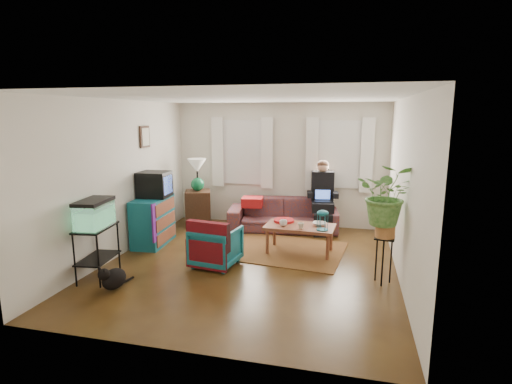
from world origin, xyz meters
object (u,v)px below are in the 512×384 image
(sofa, at_px, (283,209))
(armchair, at_px, (216,244))
(side_table, at_px, (198,208))
(coffee_table, at_px, (300,239))
(plant_stand, at_px, (383,260))
(aquarium_stand, at_px, (98,253))
(dresser, at_px, (153,221))

(sofa, bearing_deg, armchair, -114.98)
(side_table, height_order, armchair, side_table)
(coffee_table, bearing_deg, sofa, 115.15)
(plant_stand, bearing_deg, armchair, 177.73)
(aquarium_stand, bearing_deg, sofa, 47.90)
(sofa, bearing_deg, dresser, -153.57)
(sofa, relative_size, aquarium_stand, 2.85)
(sofa, xyz_separation_m, armchair, (-0.68, -2.22, -0.09))
(sofa, height_order, coffee_table, sofa)
(aquarium_stand, distance_m, coffee_table, 3.24)
(coffee_table, bearing_deg, aquarium_stand, -142.72)
(plant_stand, bearing_deg, side_table, 148.92)
(side_table, bearing_deg, armchair, -61.53)
(side_table, distance_m, armchair, 2.39)
(dresser, bearing_deg, armchair, -30.60)
(dresser, relative_size, coffee_table, 0.83)
(side_table, distance_m, dresser, 1.40)
(armchair, bearing_deg, aquarium_stand, 39.31)
(side_table, distance_m, plant_stand, 4.27)
(side_table, xyz_separation_m, coffee_table, (2.35, -1.21, -0.14))
(sofa, xyz_separation_m, aquarium_stand, (-2.17, -3.12, -0.04))
(side_table, xyz_separation_m, dresser, (-0.34, -1.36, 0.05))
(sofa, height_order, aquarium_stand, sofa)
(dresser, bearing_deg, aquarium_stand, -94.30)
(side_table, xyz_separation_m, aquarium_stand, (-0.35, -3.01, 0.01))
(aquarium_stand, xyz_separation_m, coffee_table, (2.70, 1.80, -0.15))
(armchair, relative_size, plant_stand, 1.01)
(armchair, relative_size, coffee_table, 0.59)
(dresser, relative_size, armchair, 1.41)
(dresser, xyz_separation_m, plant_stand, (4.00, -0.84, -0.10))
(sofa, xyz_separation_m, side_table, (-1.82, -0.12, -0.05))
(sofa, height_order, side_table, sofa)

